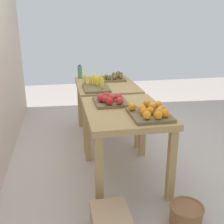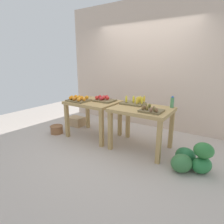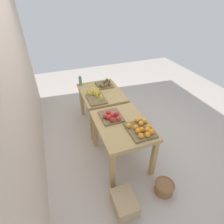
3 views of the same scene
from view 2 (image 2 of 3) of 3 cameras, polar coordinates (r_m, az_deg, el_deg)
The scene contains 12 objects.
ground_plane at distance 3.87m, azimuth 1.04°, elevation -9.04°, with size 8.00×8.00×0.00m, color #BAADA2.
back_wall at distance 4.73m, azimuth 10.14°, elevation 13.90°, with size 4.40×0.12×3.00m, color beige.
display_table_left at distance 3.96m, azimuth -5.78°, elevation 1.74°, with size 1.04×0.80×0.79m.
display_table_right at distance 3.39m, azimuth 9.13°, elevation -0.69°, with size 1.04×0.80×0.79m.
orange_bin at distance 3.96m, azimuth -10.34°, elevation 3.93°, with size 0.45×0.37×0.11m.
apple_bin at distance 3.90m, azimuth -2.53°, elevation 3.98°, with size 0.41×0.34×0.11m.
banana_crate at distance 3.61m, azimuth 6.90°, elevation 3.00°, with size 0.44×0.32×0.17m.
kiwi_bin at distance 3.14m, azimuth 11.77°, elevation 0.71°, with size 0.36×0.32×0.10m.
water_bottle at distance 3.50m, azimuth 18.00°, elevation 2.84°, with size 0.06×0.06×0.21m.
watermelon_pile at distance 3.11m, azimuth 23.12°, elevation -13.19°, with size 0.66×0.64×0.48m.
wicker_basket at distance 4.44m, azimuth -16.65°, elevation -5.09°, with size 0.29×0.29×0.18m.
cardboard_produce_box at distance 4.86m, azimuth -10.98°, elevation -2.81°, with size 0.40×0.30×0.22m, color tan.
Camera 2 is at (1.87, -2.99, 1.60)m, focal length 29.73 mm.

